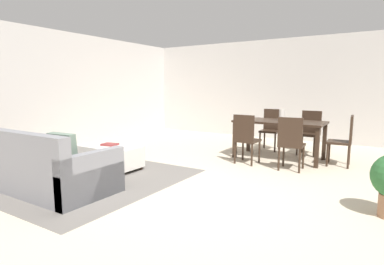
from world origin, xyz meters
name	(u,v)px	position (x,y,z in m)	size (l,w,h in m)	color
ground_plane	(205,191)	(0.00, 0.00, 0.00)	(10.80, 10.80, 0.00)	beige
wall_back	(299,90)	(0.00, 5.00, 1.35)	(9.00, 0.12, 2.70)	beige
wall_left	(39,90)	(-4.50, 0.50, 1.35)	(0.12, 11.00, 2.70)	beige
area_rug	(80,177)	(-2.03, -0.45, 0.00)	(3.00, 2.80, 0.01)	slate
couch	(39,168)	(-2.06, -1.11, 0.29)	(2.26, 0.98, 0.86)	gray
ottoman_table	(110,156)	(-1.99, 0.15, 0.23)	(1.10, 0.58, 0.41)	silver
dining_table	(279,126)	(0.25, 2.51, 0.67)	(1.69, 0.86, 0.76)	#332319
dining_chair_near_left	(246,136)	(-0.14, 1.75, 0.52)	(0.42, 0.42, 0.92)	#332319
dining_chair_near_right	(291,141)	(0.70, 1.70, 0.52)	(0.42, 0.42, 0.92)	#332319
dining_chair_far_left	(271,127)	(-0.18, 3.33, 0.52)	(0.42, 0.42, 0.92)	#332319
dining_chair_far_right	(310,130)	(0.68, 3.27, 0.52)	(0.43, 0.43, 0.92)	#332319
dining_chair_head_east	(345,138)	(1.43, 2.54, 0.52)	(0.42, 0.42, 0.92)	#332319
vase_centerpiece	(282,115)	(0.28, 2.53, 0.87)	(0.10, 0.10, 0.23)	silver
book_on_ottoman	(110,144)	(-2.02, 0.19, 0.42)	(0.26, 0.20, 0.03)	maroon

